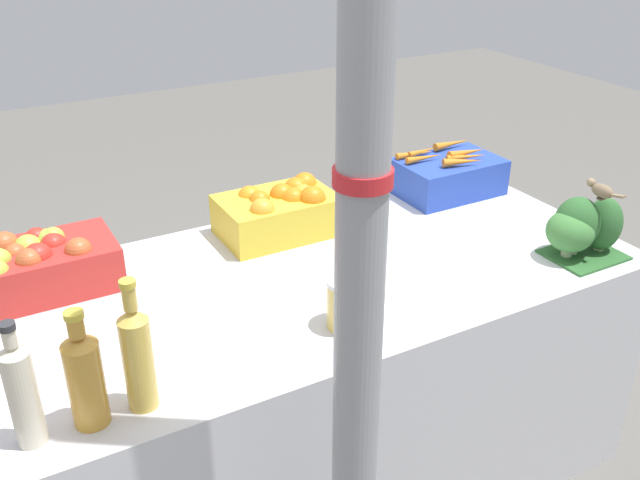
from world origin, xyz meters
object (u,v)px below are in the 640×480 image
Objects in this scene: juice_bottle_cloudy at (22,392)px; broccoli_pile at (582,227)px; carrot_crate at (448,175)px; pickle_jar at (348,303)px; support_pole at (362,216)px; orange_crate at (280,210)px; juice_bottle_amber at (85,377)px; juice_bottle_golden at (137,355)px; sparrow_bird at (601,190)px; apple_crate at (44,263)px.

broccoli_pile is at bearing 1.38° from juice_bottle_cloudy.
carrot_crate reaches higher than pickle_jar.
support_pole is 18.70× the size of pickle_jar.
orange_crate is at bearing 81.31° from pickle_jar.
juice_bottle_cloudy is at bearing -176.47° from pickle_jar.
carrot_crate is (0.67, 0.00, -0.01)m from orange_crate.
juice_bottle_cloudy is 2.08× the size of pickle_jar.
broccoli_pile is 1.46m from juice_bottle_amber.
pickle_jar is at bearing 60.79° from support_pole.
sparrow_bird is at bearing 0.79° from juice_bottle_golden.
broccoli_pile is at bearing 19.71° from support_pole.
juice_bottle_golden is at bearing -0.00° from juice_bottle_cloudy.
support_pole is 7.06× the size of carrot_crate.
sparrow_bird reaches higher than apple_crate.
support_pole is at bearing -65.72° from apple_crate.
carrot_crate is at bearing 0.14° from orange_crate.
orange_crate is at bearing -0.09° from apple_crate.
juice_bottle_golden reaches higher than carrot_crate.
carrot_crate is (1.39, 0.00, -0.01)m from apple_crate.
apple_crate is at bearing 114.28° from support_pole.
support_pole is 7.06× the size of orange_crate.
sparrow_bird is at bearing -38.37° from orange_crate.
juice_bottle_amber is at bearing -178.51° from broccoli_pile.
juice_bottle_golden is at bearing -135.88° from orange_crate.
apple_crate is at bearing 98.09° from juice_bottle_golden.
orange_crate reaches higher than carrot_crate.
juice_bottle_cloudy is at bearing -158.22° from carrot_crate.
apple_crate is at bearing 158.21° from broccoli_pile.
juice_bottle_cloudy reaches higher than juice_bottle_amber.
orange_crate is (0.72, -0.00, 0.00)m from apple_crate.
support_pole reaches higher than apple_crate.
juice_bottle_cloudy is (-0.56, 0.32, -0.38)m from support_pole.
apple_crate is 1.17× the size of juice_bottle_golden.
broccoli_pile is at bearing 53.67° from sparrow_bird.
orange_crate is 2.65× the size of pickle_jar.
juice_bottle_golden is 2.28× the size of sparrow_bird.
juice_bottle_amber reaches higher than pickle_jar.
juice_bottle_golden is at bearing 88.09° from sparrow_bird.
apple_crate is 1.58m from sparrow_bird.
juice_bottle_amber is at bearing 180.00° from juice_bottle_golden.
broccoli_pile is (0.72, -0.57, 0.01)m from orange_crate.
sparrow_bird reaches higher than pickle_jar.
sparrow_bird is (1.49, 0.02, 0.10)m from juice_bottle_amber.
support_pole is 0.67m from juice_bottle_amber.
juice_bottle_cloudy is at bearing 150.07° from support_pole.
apple_crate is 0.63m from juice_bottle_cloudy.
juice_bottle_amber is at bearing 88.03° from sparrow_bird.
apple_crate is 1.00× the size of orange_crate.
juice_bottle_cloudy is 0.91× the size of juice_bottle_golden.
orange_crate is 0.92m from broccoli_pile.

